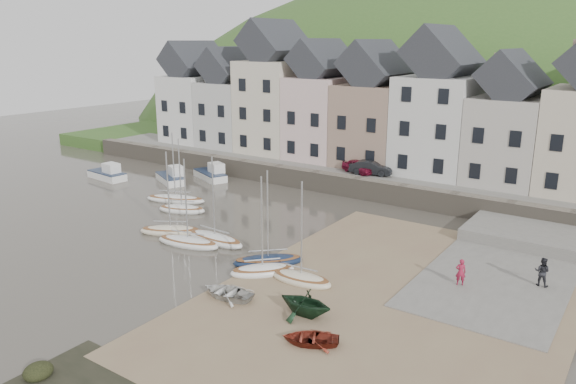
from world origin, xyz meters
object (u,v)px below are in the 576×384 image
Objects in this scene: rowboat_green at (305,302)px; person_dark at (542,272)px; car_right at (371,168)px; rowboat_white at (228,292)px; sailboat_0 at (176,199)px; person_red at (461,272)px; car_left at (359,166)px; rowboat_red at (311,338)px.

rowboat_green is 1.68× the size of person_dark.
rowboat_white is at bearing 177.06° from car_right.
sailboat_0 is at bearing 0.81° from person_dark.
rowboat_white is 1.77× the size of person_dark.
car_left is at bearing -69.82° from person_red.
car_left is at bearing 175.60° from rowboat_red.
person_red is 0.44× the size of car_left.
sailboat_0 is 17.14m from car_left.
car_right is (-13.46, 15.74, 1.34)m from person_red.
rowboat_red is at bearing 46.83° from person_red.
rowboat_red is 10.78m from person_red.
rowboat_white is 4.68m from rowboat_green.
car_right is at bearing 45.86° from sailboat_0.
rowboat_white is at bearing -36.01° from sailboat_0.
person_dark is (29.74, -0.38, 0.71)m from sailboat_0.
person_red is 0.93× the size of person_dark.
sailboat_0 is at bearing 124.86° from car_right.
sailboat_0 is 17.99m from car_right.
rowboat_green is at bearing -172.22° from car_right.
rowboat_white is at bearing -130.38° from rowboat_red.
rowboat_red is 0.73× the size of car_left.
person_red is 21.58m from car_left.
car_left is at bearing -175.08° from rowboat_white.
car_right is at bearing -72.36° from person_red.
rowboat_green is at bearing 92.57° from rowboat_white.
rowboat_white is 1.05× the size of rowboat_green.
person_red reaches higher than rowboat_green.
car_left is (-18.55, 13.21, 1.25)m from person_dark.
rowboat_red is at bearing 35.21° from rowboat_green.
sailboat_0 is 23.22m from rowboat_green.
person_dark is at bearing -138.38° from car_right.
car_right reaches higher than car_left.
rowboat_white is (15.91, -11.56, 0.11)m from sailboat_0.
person_red is 20.75m from car_right.
person_red is (5.39, 7.96, 0.10)m from rowboat_green.
rowboat_green reaches higher than rowboat_red.
rowboat_red is 14.73m from person_dark.
rowboat_white is at bearing -150.31° from car_left.
car_right reaches higher than person_red.
rowboat_green is 13.97m from person_dark.
rowboat_green is 1.08× the size of rowboat_red.
sailboat_0 is 2.21× the size of rowboat_green.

